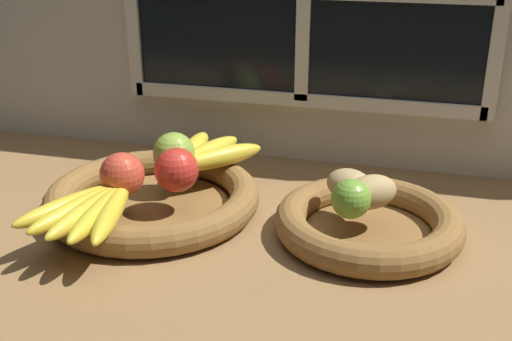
# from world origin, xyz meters

# --- Properties ---
(ground_plane) EXTENTS (1.40, 0.90, 0.03)m
(ground_plane) POSITION_xyz_m (0.00, 0.00, -0.01)
(ground_plane) COLOR olive
(back_wall) EXTENTS (1.40, 0.05, 0.55)m
(back_wall) POSITION_xyz_m (0.00, 0.30, 0.28)
(back_wall) COLOR silver
(back_wall) RESTS_ON ground_plane
(fruit_bowl_left) EXTENTS (0.33, 0.33, 0.05)m
(fruit_bowl_left) POSITION_xyz_m (-0.18, 0.01, 0.02)
(fruit_bowl_left) COLOR brown
(fruit_bowl_left) RESTS_ON ground_plane
(fruit_bowl_right) EXTENTS (0.27, 0.27, 0.05)m
(fruit_bowl_right) POSITION_xyz_m (0.15, 0.01, 0.02)
(fruit_bowl_right) COLOR brown
(fruit_bowl_right) RESTS_ON ground_plane
(apple_green_back) EXTENTS (0.07, 0.07, 0.07)m
(apple_green_back) POSITION_xyz_m (-0.16, 0.06, 0.08)
(apple_green_back) COLOR #8CAD3D
(apple_green_back) RESTS_ON fruit_bowl_left
(apple_red_right) EXTENTS (0.07, 0.07, 0.07)m
(apple_red_right) POSITION_xyz_m (-0.14, 0.00, 0.08)
(apple_red_right) COLOR red
(apple_red_right) RESTS_ON fruit_bowl_left
(apple_red_front) EXTENTS (0.07, 0.07, 0.07)m
(apple_red_front) POSITION_xyz_m (-0.21, -0.04, 0.08)
(apple_red_front) COLOR #CC422D
(apple_red_front) RESTS_ON fruit_bowl_left
(banana_bunch_front) EXTENTS (0.15, 0.19, 0.03)m
(banana_bunch_front) POSITION_xyz_m (-0.22, -0.12, 0.06)
(banana_bunch_front) COLOR gold
(banana_bunch_front) RESTS_ON fruit_bowl_left
(banana_bunch_back) EXTENTS (0.14, 0.17, 0.03)m
(banana_bunch_back) POSITION_xyz_m (-0.13, 0.12, 0.06)
(banana_bunch_back) COLOR yellow
(banana_bunch_back) RESTS_ON fruit_bowl_left
(potato_oblong) EXTENTS (0.09, 0.09, 0.04)m
(potato_oblong) POSITION_xyz_m (0.12, 0.04, 0.07)
(potato_oblong) COLOR tan
(potato_oblong) RESTS_ON fruit_bowl_right
(potato_large) EXTENTS (0.09, 0.09, 0.05)m
(potato_large) POSITION_xyz_m (0.15, 0.01, 0.07)
(potato_large) COLOR tan
(potato_large) RESTS_ON fruit_bowl_right
(lime_near) EXTENTS (0.06, 0.06, 0.06)m
(lime_near) POSITION_xyz_m (0.13, -0.02, 0.07)
(lime_near) COLOR #6B9E33
(lime_near) RESTS_ON fruit_bowl_right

